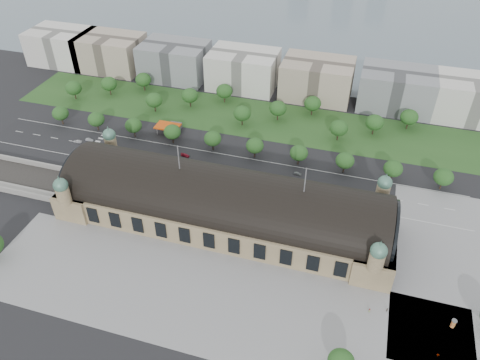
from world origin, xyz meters
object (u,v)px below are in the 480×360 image
(advertising_column, at_px, (453,323))
(traffic_car_0, at_px, (78,141))
(traffic_car_4, at_px, (269,184))
(parked_car_2, at_px, (115,168))
(parked_car_4, at_px, (135,172))
(bus_east, at_px, (262,182))
(petrol_station, at_px, (172,126))
(pedestrian_3, at_px, (438,355))
(parked_car_1, at_px, (131,171))
(parked_car_5, at_px, (174,174))
(parked_car_6, at_px, (171,179))
(bus_west, at_px, (239,182))
(traffic_car_2, at_px, (123,156))
(pedestrian_0, at_px, (370,310))
(traffic_car_6, at_px, (370,199))
(traffic_car_3, at_px, (185,155))
(traffic_car_1, at_px, (89,140))
(parked_car_0, at_px, (115,163))
(parked_car_3, at_px, (167,175))
(bus_mid, at_px, (245,184))
(traffic_car_5, at_px, (298,174))
(pedestrian_2, at_px, (387,310))

(advertising_column, bearing_deg, traffic_car_0, 161.07)
(traffic_car_0, bearing_deg, traffic_car_4, 81.44)
(parked_car_2, bearing_deg, traffic_car_0, -154.41)
(parked_car_4, xyz_separation_m, bus_east, (66.24, 9.42, 0.99))
(petrol_station, height_order, pedestrian_3, petrol_station)
(parked_car_1, height_order, parked_car_5, parked_car_1)
(traffic_car_0, distance_m, advertising_column, 209.25)
(parked_car_6, xyz_separation_m, bus_west, (34.57, 6.00, 1.11))
(traffic_car_2, bearing_deg, pedestrian_0, 67.88)
(bus_east, distance_m, advertising_column, 106.25)
(traffic_car_6, xyz_separation_m, bus_east, (-53.31, -3.72, 0.88))
(traffic_car_2, xyz_separation_m, pedestrian_0, (136.98, -64.50, 0.15))
(traffic_car_3, xyz_separation_m, parked_car_4, (-19.63, -21.64, -0.05))
(traffic_car_1, xyz_separation_m, bus_east, (105.11, -10.84, 0.93))
(traffic_car_4, xyz_separation_m, parked_car_6, (-49.29, -10.13, 0.02))
(parked_car_0, xyz_separation_m, parked_car_4, (13.15, -3.78, -0.16))
(parked_car_4, bearing_deg, parked_car_6, 59.33)
(parked_car_4, height_order, parked_car_5, parked_car_4)
(parked_car_0, bearing_deg, bus_east, 72.40)
(traffic_car_4, relative_size, traffic_car_6, 0.69)
(petrol_station, height_order, parked_car_3, petrol_station)
(traffic_car_6, relative_size, bus_mid, 0.48)
(traffic_car_3, xyz_separation_m, pedestrian_0, (104.47, -74.83, 0.22))
(bus_west, distance_m, pedestrian_3, 117.21)
(bus_east, bearing_deg, traffic_car_5, -45.49)
(parked_car_1, distance_m, pedestrian_3, 163.84)
(bus_west, bearing_deg, traffic_car_2, 88.95)
(bus_mid, distance_m, bus_east, 8.76)
(parked_car_4, height_order, bus_east, bus_east)
(parked_car_2, distance_m, advertising_column, 172.46)
(bus_mid, bearing_deg, traffic_car_3, 68.77)
(traffic_car_4, height_order, traffic_car_5, traffic_car_5)
(traffic_car_2, bearing_deg, bus_east, 91.73)
(traffic_car_3, distance_m, pedestrian_3, 155.05)
(traffic_car_3, relative_size, bus_east, 0.41)
(parked_car_5, height_order, pedestrian_0, pedestrian_0)
(traffic_car_3, relative_size, parked_car_1, 0.86)
(parked_car_3, relative_size, bus_west, 0.33)
(traffic_car_2, height_order, traffic_car_6, traffic_car_2)
(traffic_car_2, distance_m, parked_car_0, 7.53)
(traffic_car_5, distance_m, bus_mid, 29.07)
(traffic_car_2, bearing_deg, bus_mid, 88.83)
(traffic_car_0, xyz_separation_m, parked_car_6, (64.72, -16.86, -0.14))
(petrol_station, height_order, traffic_car_1, petrol_station)
(traffic_car_0, relative_size, traffic_car_4, 1.24)
(parked_car_3, bearing_deg, traffic_car_6, 59.85)
(pedestrian_2, bearing_deg, parked_car_5, 24.66)
(traffic_car_2, xyz_separation_m, pedestrian_3, (160.96, -76.50, 0.17))
(parked_car_5, relative_size, bus_west, 0.37)
(parked_car_0, relative_size, pedestrian_3, 2.63)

